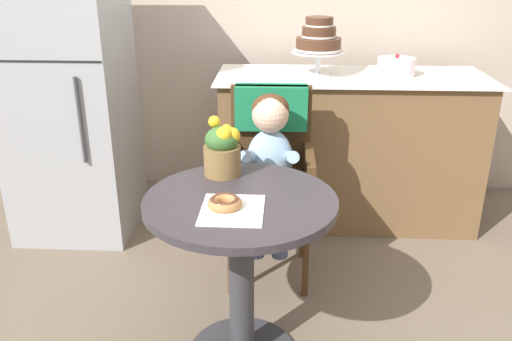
% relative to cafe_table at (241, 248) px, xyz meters
% --- Properties ---
extents(cafe_table, '(0.72, 0.72, 0.72)m').
position_rel_cafe_table_xyz_m(cafe_table, '(0.00, 0.00, 0.00)').
color(cafe_table, '#332D33').
rests_on(cafe_table, ground).
extents(wicker_chair, '(0.42, 0.45, 0.95)m').
position_rel_cafe_table_xyz_m(wicker_chair, '(0.09, 0.71, 0.13)').
color(wicker_chair, '#472D19').
rests_on(wicker_chair, ground).
extents(seated_child, '(0.27, 0.32, 0.73)m').
position_rel_cafe_table_xyz_m(seated_child, '(0.09, 0.56, 0.17)').
color(seated_child, '#8CADCC').
rests_on(seated_child, ground).
extents(paper_napkin, '(0.22, 0.25, 0.00)m').
position_rel_cafe_table_xyz_m(paper_napkin, '(-0.02, -0.10, 0.21)').
color(paper_napkin, white).
rests_on(paper_napkin, cafe_table).
extents(donut_front, '(0.12, 0.12, 0.04)m').
position_rel_cafe_table_xyz_m(donut_front, '(-0.05, -0.08, 0.23)').
color(donut_front, '#AD7542').
rests_on(donut_front, cafe_table).
extents(flower_vase, '(0.15, 0.15, 0.23)m').
position_rel_cafe_table_xyz_m(flower_vase, '(-0.09, 0.23, 0.32)').
color(flower_vase, brown).
rests_on(flower_vase, cafe_table).
extents(display_counter, '(1.56, 0.62, 0.90)m').
position_rel_cafe_table_xyz_m(display_counter, '(0.55, 1.30, -0.05)').
color(display_counter, brown).
rests_on(display_counter, ground).
extents(tiered_cake_stand, '(0.30, 0.30, 0.33)m').
position_rel_cafe_table_xyz_m(tiered_cake_stand, '(0.35, 1.30, 0.59)').
color(tiered_cake_stand, silver).
rests_on(tiered_cake_stand, display_counter).
extents(round_layer_cake, '(0.21, 0.21, 0.12)m').
position_rel_cafe_table_xyz_m(round_layer_cake, '(0.80, 1.32, 0.44)').
color(round_layer_cake, silver).
rests_on(round_layer_cake, display_counter).
extents(refrigerator, '(0.64, 0.63, 1.70)m').
position_rel_cafe_table_xyz_m(refrigerator, '(-1.05, 1.10, 0.34)').
color(refrigerator, '#9EA0A5').
rests_on(refrigerator, ground).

